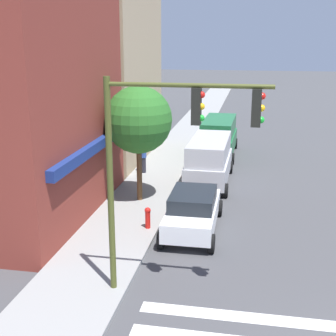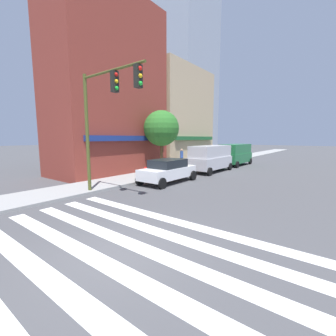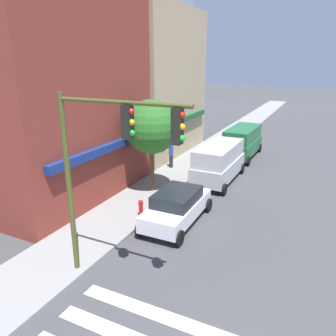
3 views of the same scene
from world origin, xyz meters
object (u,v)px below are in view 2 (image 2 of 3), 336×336
at_px(van_silver, 210,157).
at_px(fire_hydrant, 146,172).
at_px(sedan_white, 168,170).
at_px(traffic_signal, 105,106).
at_px(street_tree, 161,128).
at_px(van_green, 235,154).
at_px(pedestrian_blue_shirt, 182,157).

relative_size(van_silver, fire_hydrant, 5.97).
xyz_separation_m(van_silver, fire_hydrant, (-6.67, 1.70, -0.67)).
bearing_deg(van_silver, sedan_white, -179.29).
xyz_separation_m(traffic_signal, street_tree, (7.68, 2.68, -0.74)).
height_order(traffic_signal, fire_hydrant, traffic_signal).
xyz_separation_m(sedan_white, fire_hydrant, (-0.41, 1.70, -0.23)).
bearing_deg(van_green, pedestrian_blue_shirt, 146.39).
bearing_deg(street_tree, pedestrian_blue_shirt, 11.11).
relative_size(van_silver, van_green, 1.00).
distance_m(sedan_white, van_green, 12.34).
bearing_deg(van_silver, street_tree, 142.21).
relative_size(van_green, street_tree, 0.98).
bearing_deg(van_green, sedan_white, -178.91).
relative_size(van_green, pedestrian_blue_shirt, 2.85).
xyz_separation_m(van_silver, van_green, (6.06, 0.00, 0.00)).
distance_m(van_silver, fire_hydrant, 6.92).
distance_m(sedan_white, street_tree, 4.92).
distance_m(traffic_signal, pedestrian_blue_shirt, 12.98).
bearing_deg(sedan_white, traffic_signal, 178.16).
bearing_deg(fire_hydrant, pedestrian_blue_shirt, 14.61).
distance_m(van_green, fire_hydrant, 12.87).
bearing_deg(fire_hydrant, van_green, -7.60).
distance_m(traffic_signal, van_green, 17.57).
relative_size(traffic_signal, pedestrian_blue_shirt, 3.57).
height_order(van_silver, van_green, same).
height_order(sedan_white, pedestrian_blue_shirt, pedestrian_blue_shirt).
xyz_separation_m(fire_hydrant, street_tree, (3.16, 1.10, 3.20)).
relative_size(fire_hydrant, street_tree, 0.16).
distance_m(sedan_white, pedestrian_blue_shirt, 7.95).
height_order(van_silver, pedestrian_blue_shirt, van_silver).
height_order(van_green, pedestrian_blue_shirt, van_green).
bearing_deg(pedestrian_blue_shirt, van_silver, -57.06).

